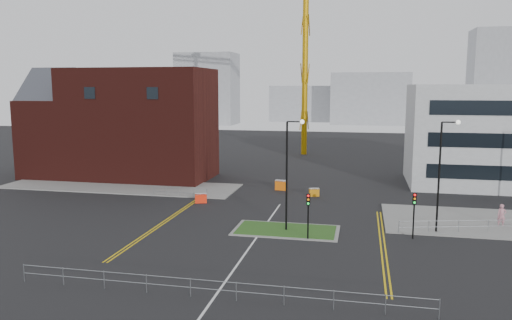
{
  "coord_description": "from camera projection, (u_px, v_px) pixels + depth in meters",
  "views": [
    {
      "loc": [
        7.87,
        -31.39,
        11.78
      ],
      "look_at": [
        -1.7,
        13.44,
        5.0
      ],
      "focal_mm": 35.0,
      "sensor_mm": 36.0,
      "label": 1
    }
  ],
  "objects": [
    {
      "name": "railing_left",
      "position": [
        180.0,
        191.0,
        53.29
      ],
      "size": [
        6.05,
        0.05,
        1.1
      ],
      "color": "gray",
      "rests_on": "ground"
    },
    {
      "name": "traffic_light_island",
      "position": [
        308.0,
        207.0,
        38.3
      ],
      "size": [
        0.28,
        0.33,
        3.65
      ],
      "color": "black",
      "rests_on": "ground"
    },
    {
      "name": "barrier_mid",
      "position": [
        314.0,
        192.0,
        53.82
      ],
      "size": [
        1.13,
        0.71,
        0.91
      ],
      "color": "orange",
      "rests_on": "ground"
    },
    {
      "name": "yellow_left_a",
      "position": [
        170.0,
        217.0,
        45.25
      ],
      "size": [
        0.12,
        24.0,
        0.01
      ],
      "primitive_type": "cube",
      "color": "gold",
      "rests_on": "ground"
    },
    {
      "name": "grass_island",
      "position": [
        286.0,
        230.0,
        41.03
      ],
      "size": [
        8.0,
        4.0,
        0.12
      ],
      "primitive_type": "cube",
      "color": "#274818",
      "rests_on": "ground"
    },
    {
      "name": "yellow_right_b",
      "position": [
        385.0,
        244.0,
        37.49
      ],
      "size": [
        0.12,
        20.0,
        0.01
      ],
      "primitive_type": "cube",
      "color": "gold",
      "rests_on": "ground"
    },
    {
      "name": "pedestrian",
      "position": [
        502.0,
        216.0,
        42.04
      ],
      "size": [
        0.72,
        0.47,
        1.96
      ],
      "primitive_type": "imported",
      "rotation": [
        0.0,
        0.0,
        0.01
      ],
      "color": "#C37E8C",
      "rests_on": "ground"
    },
    {
      "name": "island_kerb",
      "position": [
        286.0,
        230.0,
        41.03
      ],
      "size": [
        8.6,
        4.6,
        0.08
      ],
      "primitive_type": "cube",
      "color": "slate",
      "rests_on": "ground"
    },
    {
      "name": "yellow_right_a",
      "position": [
        381.0,
        244.0,
        37.56
      ],
      "size": [
        0.12,
        20.0,
        0.01
      ],
      "primitive_type": "cube",
      "color": "gold",
      "rests_on": "ground"
    },
    {
      "name": "skyline_d",
      "position": [
        315.0,
        104.0,
        169.93
      ],
      "size": [
        30.0,
        12.0,
        12.0
      ],
      "primitive_type": "cube",
      "color": "gray",
      "rests_on": "ground"
    },
    {
      "name": "brick_building",
      "position": [
        119.0,
        125.0,
        64.55
      ],
      "size": [
        24.2,
        10.07,
        14.24
      ],
      "color": "#3F140F",
      "rests_on": "ground"
    },
    {
      "name": "pavement_left",
      "position": [
        120.0,
        186.0,
        59.12
      ],
      "size": [
        28.0,
        8.0,
        0.12
      ],
      "primitive_type": "cube",
      "color": "slate",
      "rests_on": "ground"
    },
    {
      "name": "railing_front",
      "position": [
        213.0,
        285.0,
        27.79
      ],
      "size": [
        24.05,
        0.05,
        1.1
      ],
      "color": "gray",
      "rests_on": "ground"
    },
    {
      "name": "yellow_left_b",
      "position": [
        173.0,
        217.0,
        45.18
      ],
      "size": [
        0.12,
        24.0,
        0.01
      ],
      "primitive_type": "cube",
      "color": "gold",
      "rests_on": "ground"
    },
    {
      "name": "streetlamp_island",
      "position": [
        289.0,
        166.0,
        40.2
      ],
      "size": [
        1.46,
        0.36,
        9.18
      ],
      "color": "black",
      "rests_on": "ground"
    },
    {
      "name": "skyline_a",
      "position": [
        208.0,
        89.0,
        156.46
      ],
      "size": [
        18.0,
        12.0,
        22.0
      ],
      "primitive_type": "cube",
      "color": "gray",
      "rests_on": "ground"
    },
    {
      "name": "ground",
      "position": [
        239.0,
        262.0,
        33.71
      ],
      "size": [
        200.0,
        200.0,
        0.0
      ],
      "primitive_type": "plane",
      "color": "black",
      "rests_on": "ground"
    },
    {
      "name": "centre_line",
      "position": [
        246.0,
        253.0,
        35.65
      ],
      "size": [
        0.15,
        30.0,
        0.01
      ],
      "primitive_type": "cube",
      "color": "silver",
      "rests_on": "ground"
    },
    {
      "name": "traffic_light_right",
      "position": [
        414.0,
        207.0,
        38.58
      ],
      "size": [
        0.28,
        0.33,
        3.65
      ],
      "color": "black",
      "rests_on": "ground"
    },
    {
      "name": "skyline_c",
      "position": [
        496.0,
        79.0,
        143.3
      ],
      "size": [
        14.0,
        12.0,
        28.0
      ],
      "primitive_type": "cube",
      "color": "gray",
      "rests_on": "ground"
    },
    {
      "name": "barrier_right",
      "position": [
        281.0,
        185.0,
        57.05
      ],
      "size": [
        1.43,
        0.63,
        1.16
      ],
      "color": "orange",
      "rests_on": "ground"
    },
    {
      "name": "skyline_b",
      "position": [
        370.0,
        99.0,
        156.25
      ],
      "size": [
        24.0,
        12.0,
        16.0
      ],
      "primitive_type": "cube",
      "color": "gray",
      "rests_on": "ground"
    },
    {
      "name": "streetlamp_right_near",
      "position": [
        442.0,
        167.0,
        39.66
      ],
      "size": [
        1.46,
        0.36,
        9.18
      ],
      "color": "black",
      "rests_on": "ground"
    },
    {
      "name": "barrier_left",
      "position": [
        201.0,
        198.0,
        50.77
      ],
      "size": [
        1.24,
        0.78,
        0.99
      ],
      "color": "#FC2B0E",
      "rests_on": "ground"
    }
  ]
}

